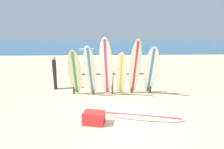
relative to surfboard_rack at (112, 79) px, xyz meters
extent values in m
plane|color=#D3BC8C|center=(0.22, -2.62, -0.64)|extent=(120.00, 120.00, 0.00)
cube|color=#1E5984|center=(0.22, 55.38, -0.63)|extent=(120.00, 80.00, 0.01)
cylinder|color=brown|center=(-1.68, 0.00, -0.13)|extent=(0.09, 0.09, 1.02)
cylinder|color=brown|center=(-0.84, 0.00, -0.13)|extent=(0.09, 0.09, 1.02)
cylinder|color=brown|center=(0.00, 0.00, -0.13)|extent=(0.09, 0.09, 1.02)
cylinder|color=brown|center=(0.84, 0.00, -0.13)|extent=(0.09, 0.09, 1.02)
cylinder|color=brown|center=(1.68, 0.00, -0.13)|extent=(0.09, 0.09, 1.02)
cylinder|color=brown|center=(0.00, 0.00, 0.24)|extent=(3.46, 0.08, 0.08)
ellipsoid|color=beige|center=(-1.55, -0.29, 0.36)|extent=(0.57, 0.88, 1.99)
cube|color=#388C59|center=(-1.55, -0.29, 0.36)|extent=(0.10, 0.82, 1.84)
ellipsoid|color=silver|center=(-0.91, -0.29, 0.43)|extent=(0.62, 0.85, 2.13)
cube|color=#3372B2|center=(-0.91, -0.29, 0.43)|extent=(0.22, 0.73, 1.97)
ellipsoid|color=white|center=(-0.27, -0.40, 0.60)|extent=(0.67, 0.89, 2.47)
cube|color=#A53F8C|center=(-0.27, -0.40, 0.60)|extent=(0.22, 0.76, 2.27)
ellipsoid|color=white|center=(0.33, -0.40, 0.31)|extent=(0.53, 0.89, 1.89)
cube|color=gold|center=(0.33, -0.40, 0.31)|extent=(0.13, 0.81, 1.75)
ellipsoid|color=white|center=(0.92, -0.25, 0.56)|extent=(0.61, 0.75, 2.40)
cube|color=#B73338|center=(0.92, -0.25, 0.56)|extent=(0.20, 0.64, 2.21)
ellipsoid|color=white|center=(1.57, -0.35, 0.42)|extent=(0.65, 1.08, 2.12)
cube|color=#3372B2|center=(1.57, -0.35, 0.42)|extent=(0.18, 0.98, 1.95)
ellipsoid|color=silver|center=(0.80, -2.38, -0.60)|extent=(2.56, 1.10, 0.07)
cube|color=#B73338|center=(0.80, -2.38, -0.60)|extent=(2.27, 0.65, 0.08)
cube|color=#26262D|center=(-2.67, 0.79, -0.26)|extent=(0.21, 0.25, 0.75)
cube|color=#26262D|center=(-2.67, 0.79, 0.42)|extent=(0.24, 0.30, 0.63)
sphere|color=beige|center=(-2.67, 0.79, 0.85)|extent=(0.22, 0.22, 0.22)
cube|color=silver|center=(-3.11, 22.21, -0.45)|extent=(2.51, 1.20, 0.35)
cube|color=silver|center=(-3.11, 22.21, -0.10)|extent=(0.92, 0.80, 0.36)
cube|color=red|center=(-0.68, -2.69, -0.46)|extent=(0.67, 0.52, 0.36)
camera|label=1|loc=(-0.40, -7.36, 1.86)|focal=28.15mm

